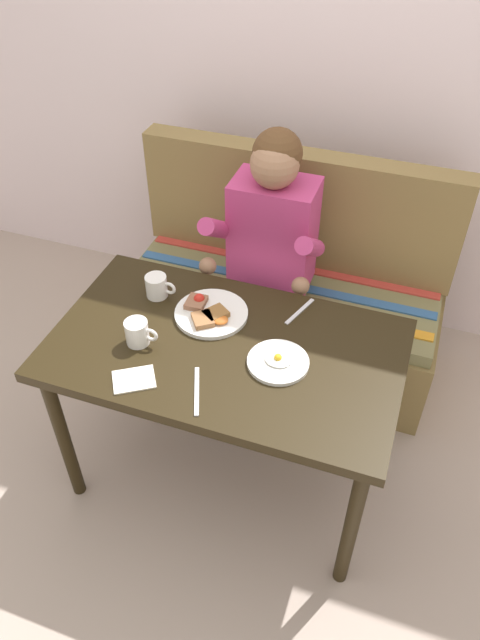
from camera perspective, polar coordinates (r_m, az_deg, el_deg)
ground_plane at (r=2.60m, az=-1.14°, el=-14.08°), size 8.00×8.00×0.00m
back_wall at (r=2.81m, az=8.34°, el=23.84°), size 4.40×0.10×2.60m
table at (r=2.09m, az=-1.37°, el=-4.06°), size 1.20×0.70×0.73m
couch at (r=2.84m, az=4.13°, el=1.92°), size 1.44×0.56×1.00m
person at (r=2.47m, az=2.67°, el=6.97°), size 0.45×0.61×1.21m
plate_breakfast at (r=2.14m, az=-2.89°, el=0.69°), size 0.26×0.26×0.05m
plate_eggs at (r=1.97m, az=3.64°, el=-3.99°), size 0.21×0.21×0.04m
coffee_mug at (r=2.22m, az=-7.91°, el=3.24°), size 0.12×0.08×0.09m
coffee_mug_second at (r=2.04m, az=-9.73°, el=-1.14°), size 0.12×0.08×0.09m
napkin at (r=1.95m, az=-10.07°, el=-5.61°), size 0.17×0.16×0.01m
fork at (r=2.17m, az=5.72°, el=0.83°), size 0.07×0.17×0.00m
knife at (r=1.89m, az=-4.14°, el=-6.76°), size 0.09×0.19×0.00m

